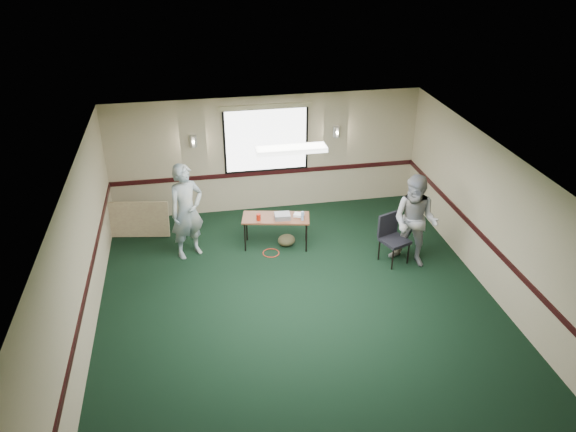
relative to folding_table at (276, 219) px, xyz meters
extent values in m
plane|color=black|center=(0.08, -2.24, -0.63)|extent=(8.00, 8.00, 0.00)
plane|color=#C2AE8C|center=(0.08, 1.76, 0.72)|extent=(7.00, 0.00, 7.00)
plane|color=#C2AE8C|center=(-3.42, -2.24, 0.72)|extent=(0.00, 8.00, 8.00)
plane|color=#C2AE8C|center=(3.58, -2.24, 0.72)|extent=(0.00, 8.00, 8.00)
plane|color=silver|center=(0.08, -2.24, 2.07)|extent=(8.00, 8.00, 0.00)
cube|color=black|center=(0.08, 1.75, 0.27)|extent=(7.00, 0.03, 0.10)
cube|color=black|center=(-3.41, -2.24, 0.27)|extent=(0.03, 8.00, 0.10)
cube|color=black|center=(3.56, -2.24, 0.27)|extent=(0.03, 8.00, 0.10)
cube|color=black|center=(0.08, 1.74, 1.07)|extent=(1.90, 0.01, 1.50)
cube|color=white|center=(0.08, 1.73, 1.07)|extent=(1.80, 0.02, 1.40)
cube|color=tan|center=(0.08, 1.73, 1.84)|extent=(2.05, 0.08, 0.10)
cylinder|color=silver|center=(-1.52, 1.70, 1.17)|extent=(0.16, 0.16, 0.25)
cylinder|color=silver|center=(1.68, 1.70, 1.17)|extent=(0.16, 0.16, 0.25)
cube|color=white|center=(0.08, -1.24, 2.01)|extent=(1.20, 0.32, 0.08)
cube|color=#542E18|center=(0.00, 0.00, 0.03)|extent=(1.44, 0.81, 0.04)
cylinder|color=black|center=(-0.66, -0.09, -0.31)|extent=(0.03, 0.03, 0.64)
cylinder|color=black|center=(0.57, -0.34, -0.31)|extent=(0.03, 0.03, 0.64)
cylinder|color=black|center=(-0.57, 0.34, -0.31)|extent=(0.03, 0.03, 0.64)
cylinder|color=black|center=(0.66, 0.09, -0.31)|extent=(0.03, 0.03, 0.64)
cube|color=gray|center=(0.12, -0.08, 0.10)|extent=(0.33, 0.28, 0.10)
cube|color=white|center=(0.47, -0.04, 0.07)|extent=(0.25, 0.23, 0.05)
cylinder|color=#A81A0B|center=(-0.36, -0.06, 0.12)|extent=(0.09, 0.09, 0.13)
cylinder|color=#86ACDB|center=(0.51, -0.22, 0.15)|extent=(0.06, 0.06, 0.19)
ellipsoid|color=#464328|center=(0.21, -0.04, -0.50)|extent=(0.45, 0.40, 0.26)
torus|color=red|center=(-0.15, -0.28, -0.62)|extent=(0.36, 0.36, 0.02)
cube|color=tan|center=(-2.92, 0.99, -0.25)|extent=(1.52, 0.47, 0.77)
cube|color=black|center=(2.20, -1.02, -0.15)|extent=(0.62, 0.62, 0.06)
cube|color=black|center=(2.11, -0.80, 0.12)|extent=(0.47, 0.22, 0.48)
cylinder|color=black|center=(2.08, -1.28, -0.41)|extent=(0.03, 0.03, 0.45)
cylinder|color=black|center=(2.46, -1.14, -0.41)|extent=(0.03, 0.03, 0.45)
cylinder|color=black|center=(1.93, -0.91, -0.41)|extent=(0.03, 0.03, 0.45)
cylinder|color=black|center=(2.31, -0.76, -0.41)|extent=(0.03, 0.03, 0.45)
imported|color=#395A7E|center=(-1.77, 0.00, 0.36)|extent=(0.86, 0.75, 1.98)
imported|color=#7B8EC0|center=(2.53, -1.12, 0.31)|extent=(1.15, 1.13, 1.87)
camera|label=1|loc=(-1.59, -9.93, 5.52)|focal=35.00mm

